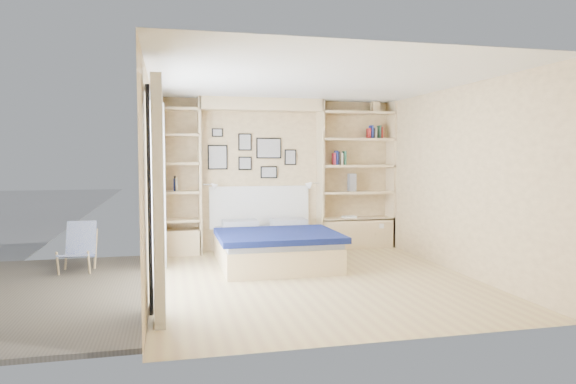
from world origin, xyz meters
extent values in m
plane|color=tan|center=(0.00, 0.00, 0.00)|extent=(4.50, 4.50, 0.00)
plane|color=beige|center=(0.00, 2.25, 1.25)|extent=(4.00, 0.00, 4.00)
plane|color=beige|center=(0.00, -2.25, 1.25)|extent=(4.00, 0.00, 4.00)
plane|color=beige|center=(-2.00, 0.00, 1.25)|extent=(0.00, 4.50, 4.50)
plane|color=beige|center=(2.00, 0.00, 1.25)|extent=(0.00, 4.50, 4.50)
plane|color=white|center=(0.00, 0.00, 2.50)|extent=(4.50, 4.50, 0.00)
cube|color=beige|center=(-1.30, 2.08, 1.25)|extent=(0.04, 0.35, 2.50)
cube|color=beige|center=(0.70, 2.08, 1.25)|extent=(0.04, 0.35, 2.50)
cube|color=beige|center=(-0.30, 2.08, 2.40)|extent=(2.00, 0.35, 0.20)
cube|color=beige|center=(1.98, 2.08, 1.25)|extent=(0.04, 0.35, 2.50)
cube|color=beige|center=(-1.98, 2.08, 1.25)|extent=(0.04, 0.35, 2.50)
cube|color=beige|center=(1.35, 2.08, 0.25)|extent=(1.30, 0.35, 0.50)
cube|color=beige|center=(-1.65, 2.08, 0.20)|extent=(0.70, 0.35, 0.40)
cube|color=black|center=(-1.97, 0.00, 2.23)|extent=(0.04, 2.08, 0.06)
cube|color=black|center=(-1.97, 0.00, 0.03)|extent=(0.04, 2.08, 0.06)
cube|color=black|center=(-1.97, -1.02, 1.10)|extent=(0.04, 0.06, 2.20)
cube|color=black|center=(-1.97, 1.02, 1.10)|extent=(0.04, 0.06, 2.20)
cube|color=silver|center=(-1.98, 0.00, 1.12)|extent=(0.01, 2.00, 2.20)
cube|color=white|center=(-1.88, -1.30, 1.15)|extent=(0.10, 0.45, 2.30)
cube|color=white|center=(-1.88, 1.30, 1.15)|extent=(0.10, 0.45, 2.30)
cube|color=beige|center=(1.35, 2.08, 0.50)|extent=(1.30, 0.35, 0.04)
cube|color=beige|center=(1.35, 2.08, 0.95)|extent=(1.30, 0.35, 0.04)
cube|color=beige|center=(1.35, 2.08, 1.40)|extent=(1.30, 0.35, 0.04)
cube|color=beige|center=(1.35, 2.08, 1.85)|extent=(1.30, 0.35, 0.04)
cube|color=beige|center=(1.35, 2.08, 2.30)|extent=(1.30, 0.35, 0.04)
cube|color=beige|center=(-1.65, 2.08, 0.55)|extent=(0.70, 0.35, 0.04)
cube|color=beige|center=(-1.65, 2.08, 1.00)|extent=(0.70, 0.35, 0.04)
cube|color=beige|center=(-1.65, 2.08, 1.45)|extent=(0.70, 0.35, 0.04)
cube|color=beige|center=(-1.65, 2.08, 1.90)|extent=(0.70, 0.35, 0.04)
cube|color=beige|center=(-1.65, 2.08, 2.30)|extent=(0.70, 0.35, 0.04)
cube|color=beige|center=(-0.31, 1.09, 0.17)|extent=(1.57, 1.97, 0.34)
cube|color=#9DA1AB|center=(-0.31, 1.09, 0.39)|extent=(1.53, 1.93, 0.10)
cube|color=#0D1648|center=(-0.31, 0.76, 0.46)|extent=(1.67, 1.38, 0.08)
cube|color=#9DA1AB|center=(-0.70, 1.77, 0.50)|extent=(0.54, 0.39, 0.12)
cube|color=#9DA1AB|center=(0.09, 1.77, 0.50)|extent=(0.54, 0.39, 0.12)
cube|color=white|center=(-0.31, 2.22, 0.72)|extent=(1.67, 0.04, 0.70)
cube|color=black|center=(-1.00, 2.23, 1.55)|extent=(0.32, 0.02, 0.40)
cube|color=gray|center=(-1.00, 2.21, 1.55)|extent=(0.28, 0.01, 0.36)
cube|color=black|center=(-0.55, 2.23, 1.80)|extent=(0.22, 0.02, 0.28)
cube|color=gray|center=(-0.55, 2.21, 1.80)|extent=(0.18, 0.01, 0.24)
cube|color=black|center=(-0.55, 2.23, 1.45)|extent=(0.22, 0.02, 0.22)
cube|color=gray|center=(-0.55, 2.21, 1.45)|extent=(0.18, 0.01, 0.18)
cube|color=black|center=(-0.15, 2.23, 1.70)|extent=(0.42, 0.02, 0.34)
cube|color=gray|center=(-0.15, 2.21, 1.70)|extent=(0.38, 0.01, 0.30)
cube|color=black|center=(-0.15, 2.23, 1.30)|extent=(0.28, 0.02, 0.20)
cube|color=gray|center=(-0.15, 2.21, 1.30)|extent=(0.24, 0.01, 0.16)
cube|color=black|center=(0.22, 2.23, 1.55)|extent=(0.20, 0.02, 0.26)
cube|color=gray|center=(0.22, 2.21, 1.55)|extent=(0.16, 0.01, 0.22)
cube|color=black|center=(-1.00, 2.23, 1.95)|extent=(0.18, 0.02, 0.14)
cube|color=gray|center=(-1.00, 2.21, 1.95)|extent=(0.14, 0.01, 0.10)
cylinder|color=silver|center=(-1.16, 2.00, 1.12)|extent=(0.20, 0.02, 0.02)
cone|color=white|center=(-1.06, 2.00, 1.10)|extent=(0.13, 0.12, 0.15)
cylinder|color=silver|center=(0.56, 2.00, 1.12)|extent=(0.20, 0.02, 0.02)
cone|color=white|center=(0.46, 2.00, 1.10)|extent=(0.13, 0.12, 0.15)
cube|color=#AE283C|center=(0.94, 2.07, 1.52)|extent=(0.02, 0.15, 0.20)
cube|color=navy|center=(0.98, 2.07, 1.54)|extent=(0.03, 0.15, 0.24)
cube|color=black|center=(1.00, 2.07, 1.53)|extent=(0.03, 0.15, 0.23)
cube|color=#BFB28C|center=(1.06, 2.07, 1.52)|extent=(0.04, 0.15, 0.20)
cube|color=#26593F|center=(1.12, 2.07, 1.54)|extent=(0.03, 0.15, 0.23)
cube|color=#A51E1E|center=(1.56, 2.07, 1.96)|extent=(0.02, 0.15, 0.17)
cube|color=navy|center=(1.60, 2.07, 1.98)|extent=(0.03, 0.15, 0.22)
cube|color=black|center=(1.63, 2.07, 1.96)|extent=(0.03, 0.15, 0.18)
cube|color=#BFB28C|center=(1.66, 2.07, 1.96)|extent=(0.04, 0.15, 0.19)
cube|color=#26593F|center=(1.75, 2.07, 1.98)|extent=(0.03, 0.15, 0.22)
cube|color=#A51E1E|center=(1.77, 2.07, 1.97)|extent=(0.03, 0.15, 0.19)
cube|color=navy|center=(-1.70, 2.07, 1.12)|extent=(0.02, 0.15, 0.20)
cube|color=black|center=(-1.69, 2.07, 1.14)|extent=(0.03, 0.15, 0.24)
cube|color=#BFB28C|center=(-1.66, 2.07, 1.12)|extent=(0.03, 0.15, 0.21)
cube|color=beige|center=(1.67, 2.07, 2.40)|extent=(0.13, 0.13, 0.15)
cone|color=beige|center=(1.67, 2.07, 2.51)|extent=(0.20, 0.20, 0.08)
cube|color=slate|center=(1.26, 2.07, 1.12)|extent=(0.12, 0.12, 0.30)
cube|color=white|center=(1.20, 2.02, 0.54)|extent=(0.22, 0.16, 0.03)
cube|color=#726554|center=(-3.60, 0.00, 0.00)|extent=(3.20, 4.00, 0.05)
cylinder|color=tan|center=(-3.20, 0.85, 0.17)|extent=(0.04, 0.12, 0.34)
cylinder|color=tan|center=(-2.81, 0.83, 0.17)|extent=(0.04, 0.12, 0.34)
cylinder|color=tan|center=(-3.17, 1.33, 0.26)|extent=(0.04, 0.29, 0.56)
cylinder|color=tan|center=(-2.79, 1.31, 0.26)|extent=(0.04, 0.29, 0.56)
cube|color=#3C51AC|center=(-3.00, 1.01, 0.24)|extent=(0.41, 0.49, 0.13)
cube|color=#3C51AC|center=(-2.98, 1.34, 0.43)|extent=(0.40, 0.21, 0.46)
camera|label=1|loc=(-1.79, -6.19, 1.57)|focal=32.00mm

